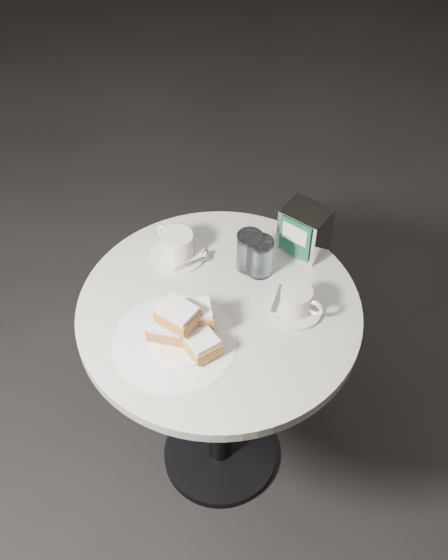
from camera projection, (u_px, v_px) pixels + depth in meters
ground at (220, 456)px, 2.27m from camera, size 7.00×7.00×0.00m
cafe_table at (219, 356)px, 1.86m from camera, size 0.70×0.70×0.74m
sugar_spill at (174, 342)px, 1.64m from camera, size 0.32×0.32×0.00m
beignet_plate at (186, 328)px, 1.62m from camera, size 0.20×0.19×0.11m
coffee_cup_left at (177, 246)px, 1.81m from camera, size 0.17×0.17×0.07m
coffee_cup_right at (297, 302)px, 1.69m from camera, size 0.15×0.14×0.07m
water_glass_left at (250, 251)px, 1.77m from camera, size 0.07×0.07×0.11m
water_glass_right at (260, 257)px, 1.76m from camera, size 0.08×0.08×0.11m
napkin_dispenser at (304, 230)px, 1.80m from camera, size 0.11×0.10×0.13m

